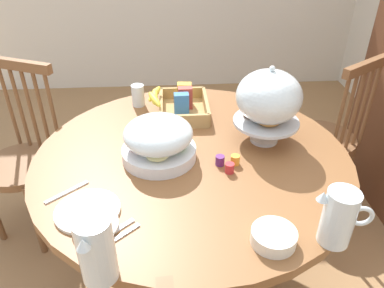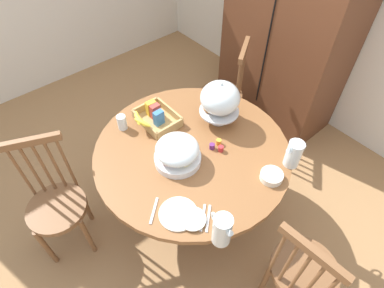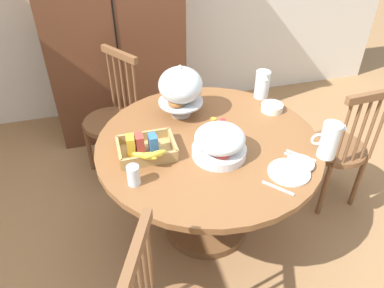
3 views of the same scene
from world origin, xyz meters
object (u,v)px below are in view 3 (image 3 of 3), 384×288
at_px(china_plate_large, 289,172).
at_px(drinking_glass, 134,175).
at_px(windsor_chair_facing_door, 339,150).
at_px(pastry_stand_with_dome, 180,87).
at_px(windsor_chair_near_window, 113,121).
at_px(china_plate_small, 300,163).
at_px(milk_pitcher, 262,85).
at_px(orange_juice_pitcher, 329,142).
at_px(cereal_basket, 145,149).
at_px(fruit_platter_covered, 220,142).
at_px(wooden_armoire, 112,23).
at_px(dining_table, 208,167).
at_px(cereal_bowl, 272,107).

height_order(china_plate_large, drinking_glass, drinking_glass).
bearing_deg(windsor_chair_facing_door, pastry_stand_with_dome, 164.74).
bearing_deg(windsor_chair_near_window, china_plate_large, -54.85).
height_order(windsor_chair_near_window, china_plate_small, windsor_chair_near_window).
bearing_deg(china_plate_large, milk_pitcher, 77.18).
xyz_separation_m(windsor_chair_facing_door, milk_pitcher, (-0.45, 0.36, 0.37)).
height_order(orange_juice_pitcher, cereal_basket, orange_juice_pitcher).
distance_m(fruit_platter_covered, cereal_basket, 0.41).
bearing_deg(wooden_armoire, drinking_glass, -92.76).
bearing_deg(cereal_basket, wooden_armoire, 90.50).
relative_size(windsor_chair_near_window, orange_juice_pitcher, 4.69).
bearing_deg(fruit_platter_covered, dining_table, 97.67).
distance_m(cereal_basket, china_plate_small, 0.83).
height_order(dining_table, china_plate_small, china_plate_small).
height_order(windsor_chair_near_window, fruit_platter_covered, windsor_chair_near_window).
xyz_separation_m(wooden_armoire, china_plate_large, (0.71, -1.82, -0.24)).
height_order(windsor_chair_near_window, orange_juice_pitcher, windsor_chair_near_window).
bearing_deg(pastry_stand_with_dome, milk_pitcher, 7.90).
bearing_deg(wooden_armoire, fruit_platter_covered, -75.68).
relative_size(pastry_stand_with_dome, orange_juice_pitcher, 1.66).
bearing_deg(windsor_chair_near_window, windsor_chair_facing_door, -27.76).
bearing_deg(windsor_chair_near_window, cereal_bowl, -30.46).
bearing_deg(windsor_chair_facing_door, windsor_chair_near_window, 152.24).
distance_m(wooden_armoire, china_plate_large, 1.96).
relative_size(windsor_chair_near_window, china_plate_small, 6.50).
bearing_deg(wooden_armoire, cereal_basket, -89.50).
height_order(windsor_chair_near_window, drinking_glass, windsor_chair_near_window).
relative_size(dining_table, windsor_chair_near_window, 1.34).
height_order(china_plate_small, drinking_glass, drinking_glass).
distance_m(fruit_platter_covered, cereal_bowl, 0.60).
height_order(china_plate_large, china_plate_small, china_plate_small).
distance_m(wooden_armoire, orange_juice_pitcher, 1.99).
distance_m(windsor_chair_facing_door, china_plate_small, 0.73).
bearing_deg(fruit_platter_covered, china_plate_small, -27.52).
xyz_separation_m(wooden_armoire, orange_juice_pitcher, (0.97, -1.74, -0.15)).
height_order(dining_table, fruit_platter_covered, fruit_platter_covered).
bearing_deg(drinking_glass, china_plate_large, -9.35).
distance_m(china_plate_large, china_plate_small, 0.09).
bearing_deg(fruit_platter_covered, windsor_chair_near_window, 119.24).
xyz_separation_m(wooden_armoire, windsor_chair_near_window, (-0.12, -0.64, -0.53)).
height_order(wooden_armoire, china_plate_large, wooden_armoire).
height_order(cereal_basket, cereal_bowl, cereal_basket).
xyz_separation_m(windsor_chair_facing_door, pastry_stand_with_dome, (-1.04, 0.28, 0.49)).
bearing_deg(china_plate_small, fruit_platter_covered, 152.48).
bearing_deg(china_plate_large, cereal_bowl, 73.64).
relative_size(windsor_chair_facing_door, orange_juice_pitcher, 4.69).
bearing_deg(windsor_chair_facing_door, fruit_platter_covered, -169.59).
distance_m(milk_pitcher, drinking_glass, 1.16).
distance_m(pastry_stand_with_dome, china_plate_large, 0.83).
xyz_separation_m(windsor_chair_facing_door, fruit_platter_covered, (-0.94, -0.17, 0.37)).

